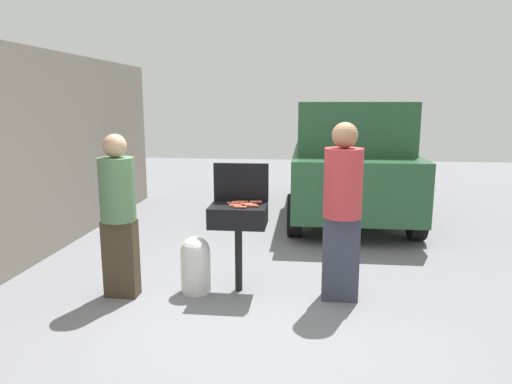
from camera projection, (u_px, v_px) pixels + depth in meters
ground_plane at (250, 302)px, 4.82m from camera, size 24.00×24.00×0.00m
house_wall_side at (26, 157)px, 5.86m from camera, size 0.24×8.00×2.70m
bbq_grill at (238, 219)px, 4.97m from camera, size 0.60×0.44×0.95m
grill_lid_open at (241, 182)px, 5.12m from camera, size 0.60×0.05×0.42m
hot_dog_0 at (242, 202)px, 5.06m from camera, size 0.13×0.03×0.03m
hot_dog_1 at (234, 203)px, 4.98m from camera, size 0.13×0.04×0.03m
hot_dog_2 at (238, 202)px, 5.03m from camera, size 0.13×0.03×0.03m
hot_dog_3 at (235, 206)px, 4.87m from camera, size 0.13×0.03×0.03m
hot_dog_4 at (252, 206)px, 4.86m from camera, size 0.13×0.04×0.03m
hot_dog_5 at (240, 207)px, 4.81m from camera, size 0.13×0.03×0.03m
hot_dog_6 at (247, 204)px, 4.94m from camera, size 0.13×0.03×0.03m
hot_dog_7 at (250, 205)px, 4.90m from camera, size 0.13×0.03×0.03m
hot_dog_8 at (256, 202)px, 5.05m from camera, size 0.13×0.04×0.03m
propane_tank at (196, 263)px, 5.02m from camera, size 0.32×0.32×0.62m
person_left at (118, 210)px, 4.81m from camera, size 0.36×0.36×1.71m
person_right at (342, 206)px, 4.71m from camera, size 0.38×0.38×1.83m
parked_minivan at (349, 158)px, 8.36m from camera, size 2.03×4.40×2.02m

